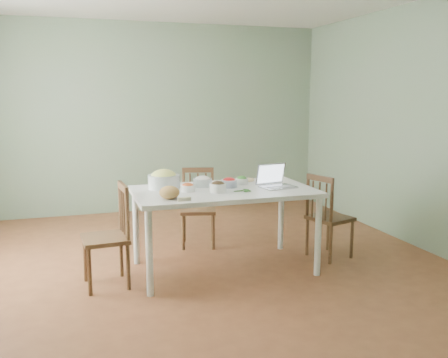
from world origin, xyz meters
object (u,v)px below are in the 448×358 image
object	(u,v)px
bowl_squash	(164,179)
laptop	(278,176)
chair_far	(198,208)
chair_left	(105,236)
dining_table	(224,230)
bread_boule	(169,192)
chair_right	(330,216)

from	to	relation	value
bowl_squash	laptop	size ratio (longest dim) A/B	0.95
bowl_squash	chair_far	bearing A→B (deg)	50.00
laptop	chair_left	bearing A→B (deg)	169.25
dining_table	bowl_squash	xyz separation A→B (m)	(-0.54, 0.23, 0.49)
chair_far	bowl_squash	xyz separation A→B (m)	(-0.49, -0.58, 0.45)
chair_far	bread_boule	distance (m)	1.28
chair_right	bread_boule	distance (m)	1.83
dining_table	laptop	bearing A→B (deg)	-9.25
dining_table	chair_left	bearing A→B (deg)	-176.32
dining_table	chair_far	world-z (taller)	chair_far
chair_far	laptop	size ratio (longest dim) A/B	2.71
dining_table	bread_boule	xyz separation A→B (m)	(-0.58, -0.27, 0.46)
chair_far	chair_left	world-z (taller)	chair_left
chair_left	chair_right	distance (m)	2.30
dining_table	bread_boule	world-z (taller)	bread_boule
bread_boule	laptop	world-z (taller)	laptop
chair_right	dining_table	bearing A→B (deg)	73.92
dining_table	chair_right	bearing A→B (deg)	0.90
dining_table	chair_left	size ratio (longest dim) A/B	1.86
chair_far	laptop	world-z (taller)	laptop
bread_boule	bowl_squash	size ratio (longest dim) A/B	0.58
chair_right	bread_boule	size ratio (longest dim) A/B	4.99
chair_right	laptop	xyz separation A→B (m)	(-0.64, -0.10, 0.47)
dining_table	bowl_squash	size ratio (longest dim) A/B	5.58
chair_right	bread_boule	bearing A→B (deg)	82.30
dining_table	chair_right	world-z (taller)	chair_right
chair_left	chair_right	bearing A→B (deg)	88.19
chair_far	bread_boule	bearing A→B (deg)	-101.45
laptop	chair_right	bearing A→B (deg)	-1.11
chair_far	laptop	bearing A→B (deg)	-42.39
chair_far	bowl_squash	distance (m)	0.89
chair_right	laptop	size ratio (longest dim) A/B	2.76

